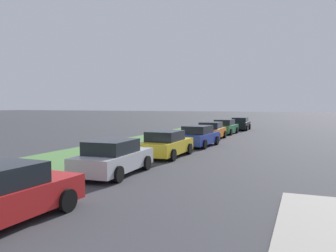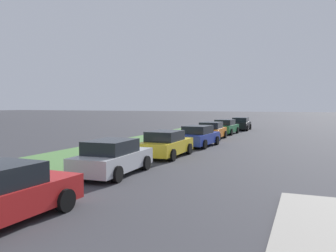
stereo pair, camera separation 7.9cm
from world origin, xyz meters
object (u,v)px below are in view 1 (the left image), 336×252
at_px(parked_car_blue, 198,136).
at_px(parked_car_black, 240,124).
at_px(parked_car_yellow, 166,144).
at_px(parked_car_orange, 211,131).
at_px(parked_car_green, 225,127).
at_px(parked_car_silver, 113,158).

height_order(parked_car_blue, parked_car_black, same).
relative_size(parked_car_yellow, parked_car_orange, 0.99).
relative_size(parked_car_orange, parked_car_green, 1.00).
bearing_deg(parked_car_silver, parked_car_yellow, -4.14).
xyz_separation_m(parked_car_blue, parked_car_orange, (5.31, 0.46, 0.00)).
bearing_deg(parked_car_blue, parked_car_yellow, -179.68).
xyz_separation_m(parked_car_yellow, parked_car_green, (16.14, 0.20, 0.00)).
xyz_separation_m(parked_car_yellow, parked_car_black, (22.31, -0.26, 0.00)).
height_order(parked_car_silver, parked_car_blue, same).
bearing_deg(parked_car_silver, parked_car_blue, -4.67).
distance_m(parked_car_orange, parked_car_green, 5.49).
relative_size(parked_car_silver, parked_car_green, 1.00).
bearing_deg(parked_car_silver, parked_car_green, -2.12).
height_order(parked_car_yellow, parked_car_black, same).
bearing_deg(parked_car_silver, parked_car_black, -3.07).
distance_m(parked_car_silver, parked_car_green, 21.54).
distance_m(parked_car_yellow, parked_car_blue, 5.34).
xyz_separation_m(parked_car_silver, parked_car_yellow, (5.40, -0.19, 0.00)).
bearing_deg(parked_car_orange, parked_car_silver, 178.09).
bearing_deg(parked_car_black, parked_car_silver, 177.78).
relative_size(parked_car_yellow, parked_car_blue, 0.98).
distance_m(parked_car_blue, parked_car_orange, 5.33).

